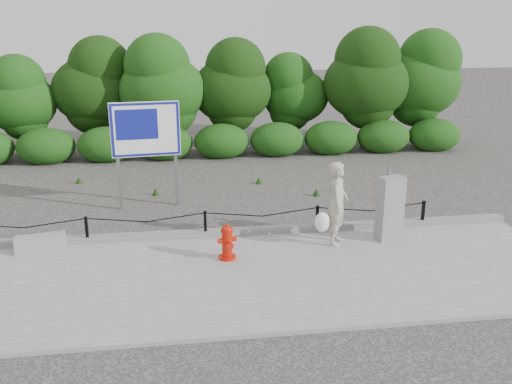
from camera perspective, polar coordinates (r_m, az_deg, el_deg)
The scene contains 10 objects.
ground at distance 11.98m, azimuth -5.31°, elevation -5.08°, with size 90.00×90.00×0.00m, color #2D2B28.
sidewalk at distance 10.14m, azimuth -4.70°, elevation -9.14°, with size 14.00×4.00×0.08m, color gray.
curb at distance 11.97m, azimuth -5.34°, elevation -4.33°, with size 14.00×0.22×0.14m, color slate.
chain_barrier at distance 11.82m, azimuth -5.37°, elevation -3.04°, with size 10.06×0.06×0.60m.
treeline at distance 20.11m, azimuth -5.49°, elevation 11.22°, with size 20.48×3.49×4.36m.
fire_hydrant at distance 10.73m, azimuth -3.05°, elevation -5.31°, with size 0.41×0.42×0.73m.
pedestrian at distance 11.39m, azimuth 8.46°, elevation -1.32°, with size 0.83×0.76×1.78m.
concrete_block at distance 12.01m, azimuth -21.72°, elevation -5.02°, with size 0.99×0.35×0.32m, color gray.
utility_cabinet at distance 11.90m, azimuth 13.92°, elevation -1.68°, with size 0.59×0.44×1.54m.
advertising_sign at distance 13.79m, azimuth -11.56°, elevation 5.98°, with size 1.70×0.30×2.73m.
Camera 1 is at (-0.47, -11.08, 4.54)m, focal length 38.00 mm.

